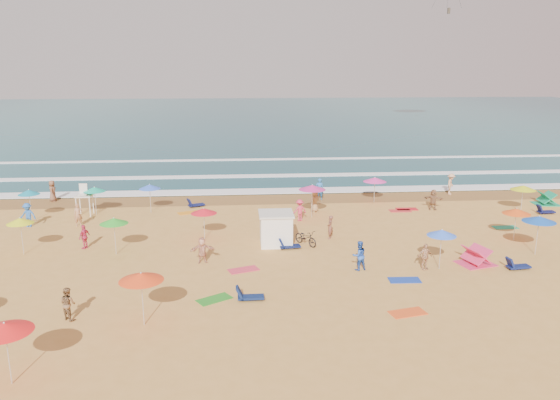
{
  "coord_description": "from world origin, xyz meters",
  "views": [
    {
      "loc": [
        -0.61,
        -33.32,
        11.37
      ],
      "look_at": [
        2.47,
        6.0,
        1.5
      ],
      "focal_mm": 35.0,
      "sensor_mm": 36.0,
      "label": 1
    }
  ],
  "objects": [
    {
      "name": "popup_tents",
      "position": [
        19.04,
        2.28,
        0.6
      ],
      "size": [
        14.04,
        15.02,
        1.2
      ],
      "color": "#E73365",
      "rests_on": "ground"
    },
    {
      "name": "cabana_roof",
      "position": [
        1.76,
        0.2,
        2.06
      ],
      "size": [
        2.2,
        2.2,
        0.12
      ],
      "primitive_type": "cube",
      "color": "silver",
      "rests_on": "cabana"
    },
    {
      "name": "beachgoers",
      "position": [
        -0.19,
        4.03,
        0.85
      ],
      "size": [
        46.56,
        23.74,
        1.9
      ],
      "color": "brown",
      "rests_on": "ground"
    },
    {
      "name": "ocean",
      "position": [
        0.0,
        84.0,
        0.0
      ],
      "size": [
        220.0,
        140.0,
        0.18
      ],
      "primitive_type": "cube",
      "color": "#0C4756",
      "rests_on": "ground"
    },
    {
      "name": "cabana",
      "position": [
        1.76,
        0.2,
        1.0
      ],
      "size": [
        2.0,
        2.0,
        2.0
      ],
      "primitive_type": "cube",
      "color": "white",
      "rests_on": "ground"
    },
    {
      "name": "beach_umbrellas",
      "position": [
        2.43,
        0.37,
        2.13
      ],
      "size": [
        44.92,
        27.41,
        0.74
      ],
      "color": "red",
      "rests_on": "ground"
    },
    {
      "name": "ground",
      "position": [
        0.0,
        0.0,
        0.0
      ],
      "size": [
        220.0,
        220.0,
        0.0
      ],
      "primitive_type": "plane",
      "color": "gold",
      "rests_on": "ground"
    },
    {
      "name": "towels",
      "position": [
        1.08,
        -1.27,
        0.01
      ],
      "size": [
        43.12,
        21.81,
        0.03
      ],
      "color": "red",
      "rests_on": "ground"
    },
    {
      "name": "loungers",
      "position": [
        8.9,
        -0.94,
        0.17
      ],
      "size": [
        50.31,
        19.32,
        0.34
      ],
      "color": "#0E1946",
      "rests_on": "ground"
    },
    {
      "name": "lifeguard_stand",
      "position": [
        -12.43,
        8.36,
        1.05
      ],
      "size": [
        1.2,
        1.2,
        2.1
      ],
      "primitive_type": null,
      "color": "white",
      "rests_on": "ground"
    },
    {
      "name": "bicycle",
      "position": [
        3.66,
        -0.1,
        0.5
      ],
      "size": [
        1.66,
        1.94,
        1.0
      ],
      "primitive_type": "imported",
      "rotation": [
        0.0,
        0.0,
        0.62
      ],
      "color": "black",
      "rests_on": "ground"
    },
    {
      "name": "wet_sand",
      "position": [
        0.0,
        12.5,
        0.01
      ],
      "size": [
        220.0,
        220.0,
        0.0
      ],
      "primitive_type": "plane",
      "color": "olive",
      "rests_on": "ground"
    },
    {
      "name": "surf_foam",
      "position": [
        0.0,
        21.32,
        0.1
      ],
      "size": [
        200.0,
        18.7,
        0.05
      ],
      "color": "white",
      "rests_on": "ground"
    }
  ]
}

